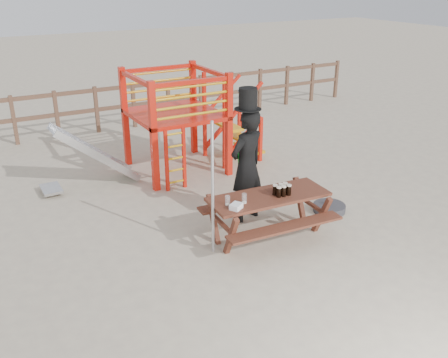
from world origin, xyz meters
TOP-DOWN VIEW (x-y plane):
  - ground at (0.00, 0.00)m, footprint 60.00×60.00m
  - back_fence at (0.00, 7.00)m, footprint 15.09×0.09m
  - playground_fort at (0.12, 3.58)m, footprint 4.71×1.84m
  - picnic_table at (0.22, 0.22)m, footprint 1.95×1.41m
  - man_with_hat at (0.27, 0.95)m, footprint 0.79×0.63m
  - metal_pole at (-0.73, 0.25)m, footprint 0.04×0.04m
  - parasol_base at (1.68, 0.44)m, footprint 0.56×0.56m
  - paper_bag at (-0.46, 0.06)m, footprint 0.23×0.21m
  - stout_pints at (0.40, 0.13)m, footprint 0.26×0.18m
  - empty_glasses at (-0.38, 0.20)m, footprint 0.33×0.13m

SIDE VIEW (x-z plane):
  - ground at x=0.00m, z-range 0.00..0.00m
  - parasol_base at x=1.68m, z-range -0.05..0.18m
  - picnic_table at x=0.22m, z-range 0.09..0.82m
  - back_fence at x=0.00m, z-range 0.14..1.34m
  - paper_bag at x=-0.46m, z-range 0.72..0.80m
  - empty_glasses at x=-0.38m, z-range 0.72..0.87m
  - stout_pints at x=0.40m, z-range 0.72..0.90m
  - man_with_hat at x=0.27m, z-range -0.12..2.12m
  - metal_pole at x=-0.73m, z-range 0.00..2.03m
  - playground_fort at x=0.12m, z-range 0.02..2.12m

